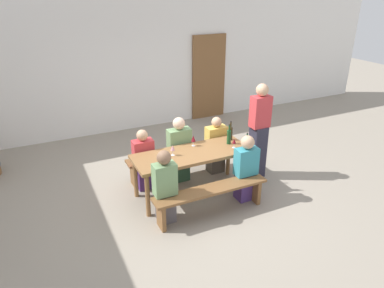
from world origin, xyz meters
name	(u,v)px	position (x,y,z in m)	size (l,w,h in m)	color
ground_plane	(192,193)	(0.00, 0.00, 0.00)	(24.00, 24.00, 0.00)	gray
back_wall	(128,61)	(0.00, 3.37, 1.60)	(14.00, 0.20, 3.20)	white
wooden_door	(209,77)	(2.01, 3.23, 1.05)	(0.90, 0.06, 2.10)	brown
tasting_table	(192,157)	(0.00, 0.00, 0.66)	(1.90, 0.72, 0.75)	olive
bench_near	(211,194)	(0.00, -0.66, 0.35)	(1.80, 0.30, 0.45)	brown
bench_far	(176,158)	(0.00, 0.66, 0.35)	(1.80, 0.30, 0.45)	brown
wine_bottle_0	(229,137)	(0.71, 0.05, 0.88)	(0.07, 0.07, 0.35)	#194723
wine_bottle_1	(247,143)	(0.84, -0.28, 0.86)	(0.07, 0.07, 0.29)	#194723
wine_bottle_2	(230,133)	(0.82, 0.18, 0.87)	(0.07, 0.07, 0.34)	#332814
wine_glass_0	(173,148)	(-0.32, 0.04, 0.87)	(0.07, 0.07, 0.17)	silver
wine_glass_1	(193,139)	(0.13, 0.22, 0.88)	(0.07, 0.07, 0.18)	silver
wine_glass_2	(234,142)	(0.70, -0.13, 0.86)	(0.06, 0.06, 0.16)	silver
seated_guest_near_0	(165,188)	(-0.67, -0.51, 0.55)	(0.33, 0.24, 1.14)	#564F53
seated_guest_near_1	(246,169)	(0.70, -0.51, 0.53)	(0.36, 0.24, 1.11)	#472F6D
seated_guest_far_0	(144,161)	(-0.65, 0.51, 0.50)	(0.34, 0.24, 1.07)	#482663
seated_guest_far_1	(179,151)	(0.00, 0.51, 0.56)	(0.40, 0.24, 1.18)	#294A33
seated_guest_far_2	(216,146)	(0.73, 0.51, 0.50)	(0.38, 0.24, 1.07)	brown
standing_host	(259,132)	(1.31, 0.05, 0.85)	(0.33, 0.24, 1.71)	#2C2A3B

